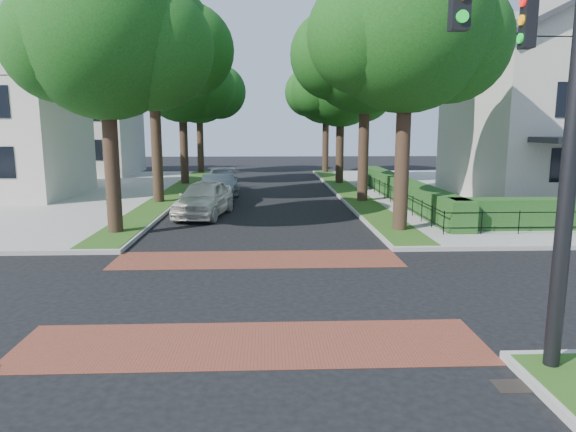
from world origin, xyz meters
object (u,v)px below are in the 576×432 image
object	(u,v)px
parked_car_front	(204,198)
parked_car_rear	(221,181)
parked_car_middle	(218,189)
traffic_signal	(557,90)

from	to	relation	value
parked_car_front	parked_car_rear	xyz separation A→B (m)	(0.07, 8.33, -0.09)
parked_car_middle	traffic_signal	bearing A→B (deg)	-74.50
parked_car_front	parked_car_middle	size ratio (longest dim) A/B	1.04
parked_car_front	parked_car_middle	distance (m)	3.91
traffic_signal	parked_car_middle	size ratio (longest dim) A/B	1.69
parked_car_middle	parked_car_rear	distance (m)	4.43
parked_car_front	parked_car_rear	distance (m)	8.33
parked_car_middle	parked_car_rear	size ratio (longest dim) A/B	0.92
parked_car_middle	parked_car_rear	xyz separation A→B (m)	(-0.20, 4.42, -0.03)
parked_car_front	traffic_signal	bearing A→B (deg)	-54.98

